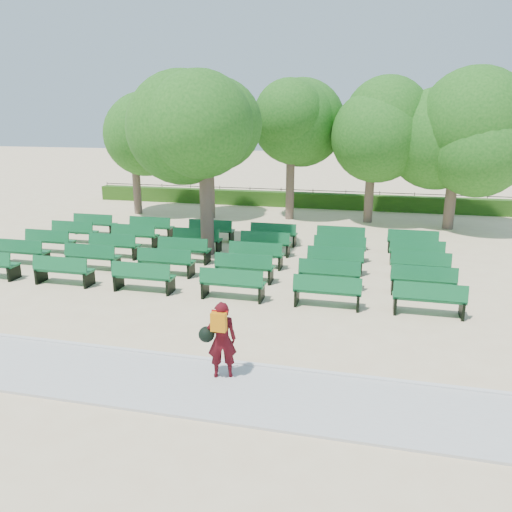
{
  "coord_description": "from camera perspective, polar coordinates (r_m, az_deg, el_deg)",
  "views": [
    {
      "loc": [
        4.65,
        -16.19,
        5.58
      ],
      "look_at": [
        1.04,
        -1.0,
        1.1
      ],
      "focal_mm": 35.0,
      "sensor_mm": 36.0,
      "label": 1
    }
  ],
  "objects": [
    {
      "name": "tree_among",
      "position": [
        19.9,
        -5.89,
        13.62
      ],
      "size": [
        4.83,
        4.83,
        6.98
      ],
      "color": "brown",
      "rests_on": "ground"
    },
    {
      "name": "person",
      "position": [
        10.81,
        -4.08,
        -9.39
      ],
      "size": [
        0.86,
        0.59,
        1.73
      ],
      "rotation": [
        0.0,
        0.0,
        3.47
      ],
      "color": "#40090F",
      "rests_on": "ground"
    },
    {
      "name": "curb",
      "position": [
        12.29,
        -10.65,
        -11.04
      ],
      "size": [
        30.0,
        0.12,
        0.1
      ],
      "primitive_type": "cube",
      "color": "silver",
      "rests_on": "ground"
    },
    {
      "name": "bench_array",
      "position": [
        19.14,
        -4.17,
        -0.65
      ],
      "size": [
        2.03,
        0.72,
        1.27
      ],
      "rotation": [
        0.0,
        0.0,
        -0.05
      ],
      "color": "#105B2E",
      "rests_on": "ground"
    },
    {
      "name": "fence",
      "position": [
        31.44,
        4.66,
        5.74
      ],
      "size": [
        26.0,
        0.1,
        1.02
      ],
      "primitive_type": null,
      "color": "black",
      "rests_on": "ground"
    },
    {
      "name": "tree_line",
      "position": [
        27.18,
        3.22,
        4.14
      ],
      "size": [
        21.8,
        6.8,
        7.04
      ],
      "primitive_type": null,
      "color": "#246019",
      "rests_on": "ground"
    },
    {
      "name": "hedge",
      "position": [
        30.97,
        4.56,
        6.43
      ],
      "size": [
        26.0,
        0.7,
        0.9
      ],
      "primitive_type": "cube",
      "color": "#264E14",
      "rests_on": "ground"
    },
    {
      "name": "ground",
      "position": [
        17.74,
        -2.54,
        -2.33
      ],
      "size": [
        120.0,
        120.0,
        0.0
      ],
      "primitive_type": "plane",
      "color": "beige"
    },
    {
      "name": "paving",
      "position": [
        11.39,
        -13.02,
        -13.62
      ],
      "size": [
        30.0,
        2.2,
        0.06
      ],
      "primitive_type": "cube",
      "color": "#B8B7B3",
      "rests_on": "ground"
    }
  ]
}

